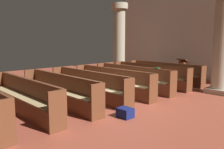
% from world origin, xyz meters
% --- Properties ---
extents(ground_plane, '(19.20, 19.20, 0.00)m').
position_xyz_m(ground_plane, '(0.00, 0.00, 0.00)').
color(ground_plane, '#9E4733').
extents(back_wall, '(10.00, 0.16, 4.50)m').
position_xyz_m(back_wall, '(0.00, 6.08, 2.25)').
color(back_wall, silver).
rests_on(back_wall, ground).
extents(pew_row_0, '(3.84, 0.47, 0.92)m').
position_xyz_m(pew_row_0, '(-0.62, 4.09, 0.48)').
color(pew_row_0, brown).
rests_on(pew_row_0, ground).
extents(pew_row_1, '(3.84, 0.46, 0.92)m').
position_xyz_m(pew_row_1, '(-0.62, 2.97, 0.48)').
color(pew_row_1, brown).
rests_on(pew_row_1, ground).
extents(pew_row_2, '(3.84, 0.46, 0.92)m').
position_xyz_m(pew_row_2, '(-0.62, 1.85, 0.48)').
color(pew_row_2, brown).
rests_on(pew_row_2, ground).
extents(pew_row_3, '(3.84, 0.46, 0.92)m').
position_xyz_m(pew_row_3, '(-0.62, 0.72, 0.48)').
color(pew_row_3, brown).
rests_on(pew_row_3, ground).
extents(pew_row_4, '(3.84, 0.46, 0.92)m').
position_xyz_m(pew_row_4, '(-0.62, -0.40, 0.48)').
color(pew_row_4, brown).
rests_on(pew_row_4, ground).
extents(pew_row_5, '(3.84, 0.47, 0.92)m').
position_xyz_m(pew_row_5, '(-0.62, -1.52, 0.48)').
color(pew_row_5, brown).
rests_on(pew_row_5, ground).
extents(pew_row_6, '(3.84, 0.46, 0.92)m').
position_xyz_m(pew_row_6, '(-0.62, -2.65, 0.48)').
color(pew_row_6, brown).
rests_on(pew_row_6, ground).
extents(pillar_aisle_side, '(0.88, 0.88, 3.87)m').
position_xyz_m(pillar_aisle_side, '(2.09, 3.68, 2.01)').
color(pillar_aisle_side, '#9F967E').
rests_on(pillar_aisle_side, ground).
extents(pillar_far_side, '(0.88, 0.88, 3.87)m').
position_xyz_m(pillar_far_side, '(-3.29, 3.77, 2.01)').
color(pillar_far_side, '#9F967E').
rests_on(pillar_far_side, ground).
extents(lectern, '(0.48, 0.45, 1.08)m').
position_xyz_m(lectern, '(-0.26, 5.06, 0.45)').
color(lectern, '#562B1A').
rests_on(lectern, ground).
extents(hymn_book, '(0.16, 0.19, 0.03)m').
position_xyz_m(hymn_book, '(0.45, 2.03, 0.94)').
color(hymn_book, '#194723').
rests_on(hymn_book, pew_row_2).
extents(kneeler_box_navy, '(0.38, 0.31, 0.25)m').
position_xyz_m(kneeler_box_navy, '(1.61, -0.92, 0.12)').
color(kneeler_box_navy, navy).
rests_on(kneeler_box_navy, ground).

